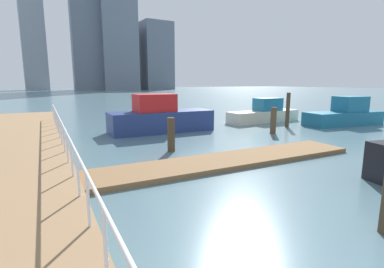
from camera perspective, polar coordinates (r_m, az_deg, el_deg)
name	(u,v)px	position (r m, az deg, el deg)	size (l,w,h in m)	color
ground_plane	(109,129)	(19.98, -16.12, 0.97)	(300.00, 300.00, 0.00)	slate
floating_dock	(225,161)	(11.17, 6.46, -5.33)	(11.53, 2.00, 0.18)	olive
boardwalk_railing	(69,143)	(9.66, -23.23, -1.56)	(0.06, 28.10, 1.08)	white
dock_piling_0	(288,110)	(20.96, 18.41, 4.54)	(0.26, 0.26, 2.37)	#473826
dock_piling_2	(171,135)	(12.87, -4.15, -0.14)	(0.34, 0.34, 1.53)	#473826
dock_piling_5	(273,120)	(18.06, 15.79, 2.60)	(0.35, 0.35, 1.59)	brown
moored_boat_2	(160,118)	(18.14, -6.31, 3.21)	(6.44, 2.11, 2.36)	navy
moored_boat_3	(264,114)	(23.25, 14.13, 3.94)	(6.30, 1.97, 1.85)	beige
moored_boat_4	(345,115)	(23.77, 27.96, 3.38)	(6.07, 2.56, 2.06)	#1E6B8C
skyline_tower_2	(87,18)	(125.61, -20.02, 20.73)	(12.47, 7.98, 54.46)	slate
skyline_tower_3	(117,0)	(127.90, -14.66, 24.26)	(13.43, 13.95, 69.56)	slate
skyline_tower_4	(156,56)	(128.50, -7.22, 14.98)	(12.31, 11.86, 27.81)	slate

